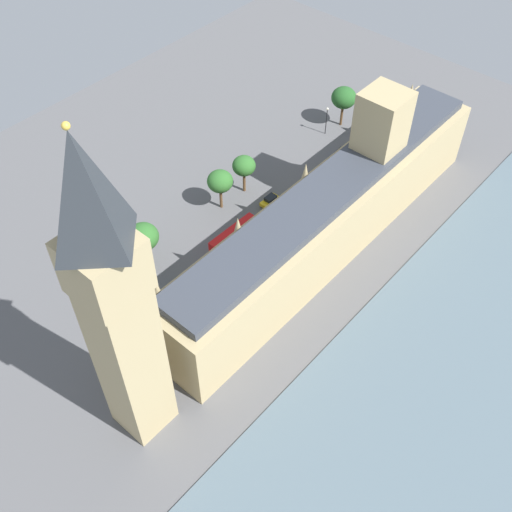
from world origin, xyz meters
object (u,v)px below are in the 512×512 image
double_decker_bus_by_river_gate (235,239)px  plane_tree_near_tower (344,98)px  clock_tower (115,303)px  plane_tree_leading (143,237)px  parliament_building (333,211)px  street_lamp_opposite_hall (327,116)px  plane_tree_trailing (244,166)px  plane_tree_far_end (220,181)px  pedestrian_kerbside (162,319)px  car_yellow_cab_midblock (270,200)px  car_dark_green_corner (176,285)px  car_blue_under_trees (340,154)px

double_decker_bus_by_river_gate → plane_tree_near_tower: (8.08, -43.81, 4.29)m
clock_tower → plane_tree_leading: (22.30, -20.45, -20.09)m
parliament_building → double_decker_bus_by_river_gate: 18.11m
street_lamp_opposite_hall → plane_tree_trailing: bearing=88.3°
parliament_building → plane_tree_far_end: bearing=16.1°
pedestrian_kerbside → plane_tree_leading: (11.77, -7.36, 5.70)m
car_yellow_cab_midblock → plane_tree_near_tower: plane_tree_near_tower is taller
plane_tree_far_end → plane_tree_trailing: bearing=-91.4°
car_dark_green_corner → plane_tree_leading: bearing=172.8°
plane_tree_trailing → plane_tree_leading: size_ratio=0.94×
car_dark_green_corner → plane_tree_near_tower: bearing=96.0°
car_yellow_cab_midblock → car_blue_under_trees: bearing=-94.9°
clock_tower → plane_tree_far_end: (22.36, -39.65, -20.09)m
car_dark_green_corner → plane_tree_trailing: bearing=106.3°
plane_tree_trailing → street_lamp_opposite_hall: (-0.75, -25.78, -1.64)m
car_yellow_cab_midblock → plane_tree_leading: (6.50, 26.07, 5.57)m
parliament_building → car_dark_green_corner: (13.05, 26.31, -6.86)m
car_dark_green_corner → pedestrian_kerbside: car_dark_green_corner is taller
pedestrian_kerbside → plane_tree_near_tower: 64.95m
parliament_building → car_yellow_cab_midblock: size_ratio=18.58×
car_dark_green_corner → plane_tree_leading: (8.29, -0.93, 5.57)m
parliament_building → plane_tree_trailing: 21.29m
car_blue_under_trees → street_lamp_opposite_hall: bearing=146.0°
car_yellow_cab_midblock → plane_tree_trailing: (6.39, 0.38, 5.37)m
double_decker_bus_by_river_gate → car_dark_green_corner: 13.75m
clock_tower → plane_tree_near_tower: clock_tower is taller
car_blue_under_trees → pedestrian_kerbside: bearing=-88.9°
parliament_building → pedestrian_kerbside: (9.57, 32.74, -7.00)m
plane_tree_trailing → plane_tree_leading: bearing=89.8°
car_blue_under_trees → car_dark_green_corner: (-0.08, 47.92, 0.00)m
parliament_building → car_dark_green_corner: 30.16m
car_dark_green_corner → parliament_building: bearing=62.8°
plane_tree_far_end → parliament_building: bearing=-163.9°
double_decker_bus_by_river_gate → plane_tree_near_tower: plane_tree_near_tower is taller
street_lamp_opposite_hall → car_blue_under_trees: bearing=148.6°
clock_tower → plane_tree_far_end: size_ratio=5.97×
pedestrian_kerbside → plane_tree_leading: 15.01m
car_dark_green_corner → street_lamp_opposite_hall: size_ratio=0.70×
clock_tower → street_lamp_opposite_hall: 78.19m
car_dark_green_corner → plane_tree_trailing: size_ratio=0.56×
pedestrian_kerbside → double_decker_bus_by_river_gate: bearing=-145.3°
car_yellow_cab_midblock → plane_tree_far_end: (6.56, 6.88, 5.56)m
car_blue_under_trees → plane_tree_far_end: size_ratio=0.52×
plane_tree_trailing → pedestrian_kerbside: bearing=109.4°
car_yellow_cab_midblock → plane_tree_near_tower: 31.40m
clock_tower → street_lamp_opposite_hall: (21.45, -71.92, -21.92)m
plane_tree_trailing → car_yellow_cab_midblock: bearing=-176.6°
car_dark_green_corner → plane_tree_far_end: plane_tree_far_end is taller
car_dark_green_corner → pedestrian_kerbside: 7.31m
clock_tower → car_yellow_cab_midblock: bearing=-71.2°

